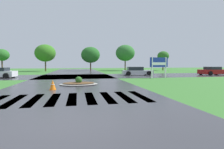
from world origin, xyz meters
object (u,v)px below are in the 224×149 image
object	(u,v)px
drainage_pipe_stack	(4,74)
traffic_cone	(53,85)
median_island	(79,83)
car_silver_hatch	(213,71)
car_white_sedan	(137,71)
estate_billboard	(159,64)

from	to	relation	value
drainage_pipe_stack	traffic_cone	bearing A→B (deg)	-59.16
median_island	traffic_cone	size ratio (longest dim) A/B	4.61
car_silver_hatch	traffic_cone	size ratio (longest dim) A/B	6.66
car_white_sedan	drainage_pipe_stack	xyz separation A→B (m)	(-18.04, -0.22, -0.17)
car_white_sedan	drainage_pipe_stack	distance (m)	18.05
car_silver_hatch	traffic_cone	world-z (taller)	car_silver_hatch
median_island	car_silver_hatch	world-z (taller)	car_silver_hatch
drainage_pipe_stack	traffic_cone	distance (m)	15.02
car_silver_hatch	car_white_sedan	world-z (taller)	car_silver_hatch
car_silver_hatch	car_white_sedan	distance (m)	11.72
drainage_pipe_stack	traffic_cone	xyz separation A→B (m)	(7.70, -12.89, -0.09)
traffic_cone	car_silver_hatch	bearing A→B (deg)	27.14
car_white_sedan	traffic_cone	distance (m)	16.71
median_island	car_silver_hatch	bearing A→B (deg)	23.18
estate_billboard	traffic_cone	distance (m)	13.43
estate_billboard	traffic_cone	xyz separation A→B (m)	(-11.14, -7.38, -1.41)
median_island	car_white_sedan	bearing A→B (deg)	50.68
car_white_sedan	traffic_cone	bearing A→B (deg)	-122.44
traffic_cone	estate_billboard	bearing A→B (deg)	33.52
median_island	traffic_cone	bearing A→B (deg)	-123.65
estate_billboard	traffic_cone	bearing A→B (deg)	19.03
estate_billboard	car_white_sedan	xyz separation A→B (m)	(-0.79, 5.74, -1.15)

